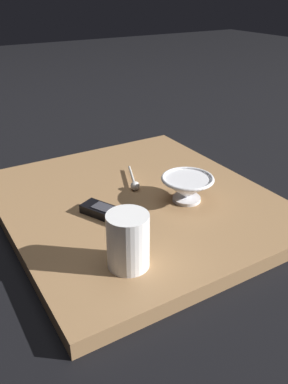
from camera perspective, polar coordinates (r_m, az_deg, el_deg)
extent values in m
plane|color=black|center=(0.96, -1.12, -2.47)|extent=(6.00, 6.00, 0.00)
cube|color=#936D47|center=(0.96, -1.13, -1.63)|extent=(0.66, 0.60, 0.03)
cylinder|color=silver|center=(0.94, 6.08, -0.96)|extent=(0.07, 0.07, 0.01)
cone|color=silver|center=(0.93, 6.17, 0.57)|extent=(0.12, 0.12, 0.05)
torus|color=silver|center=(0.92, 6.25, 1.91)|extent=(0.12, 0.12, 0.01)
cylinder|color=white|center=(0.70, -2.29, -6.97)|extent=(0.08, 0.08, 0.10)
cylinder|color=silver|center=(1.03, -1.74, 2.39)|extent=(0.10, 0.05, 0.01)
sphere|color=silver|center=(0.98, -1.28, 0.89)|extent=(0.02, 0.02, 0.02)
cube|color=black|center=(0.86, -4.35, -3.30)|extent=(0.16, 0.11, 0.02)
cylinder|color=#3A3A42|center=(0.83, -1.99, -3.50)|extent=(0.03, 0.03, 0.00)
cube|color=#3A3A42|center=(0.87, -5.42, -2.32)|extent=(0.07, 0.06, 0.00)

